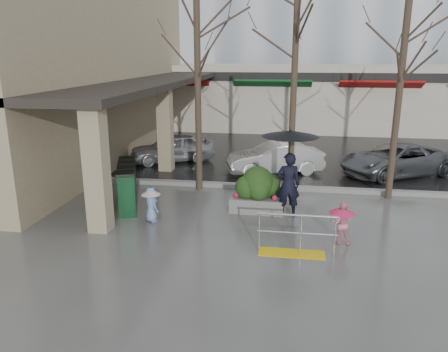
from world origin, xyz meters
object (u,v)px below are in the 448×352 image
(tree_midwest, at_px, (296,36))
(child_blue, at_px, (151,201))
(handrail, at_px, (295,240))
(planter, at_px, (258,190))
(tree_mideast, at_px, (404,48))
(child_pink, at_px, (342,220))
(tree_west, at_px, (197,41))
(car_c, at_px, (396,160))
(car_b, at_px, (275,158))
(car_a, at_px, (172,148))
(news_boxes, at_px, (127,185))
(woman, at_px, (289,163))

(tree_midwest, distance_m, child_blue, 6.88)
(handrail, xyz_separation_m, planter, (-1.13, 2.88, 0.30))
(tree_mideast, relative_size, planter, 3.95)
(tree_midwest, relative_size, child_pink, 6.39)
(tree_west, distance_m, car_c, 9.12)
(handrail, bearing_deg, child_blue, 159.19)
(child_blue, xyz_separation_m, planter, (2.96, 1.33, 0.07))
(tree_west, bearing_deg, tree_midwest, 0.00)
(child_pink, height_order, car_b, car_b)
(tree_mideast, relative_size, child_pink, 5.93)
(car_a, bearing_deg, child_pink, 12.51)
(news_boxes, distance_m, car_c, 10.56)
(handrail, height_order, woman, woman)
(car_a, bearing_deg, planter, 9.00)
(tree_mideast, xyz_separation_m, car_b, (-3.92, 2.62, -4.23))
(car_b, bearing_deg, child_pink, -0.96)
(planter, distance_m, car_c, 7.14)
(tree_midwest, height_order, news_boxes, tree_midwest)
(tree_west, distance_m, tree_midwest, 3.20)
(tree_midwest, xyz_separation_m, car_b, (-0.62, 2.62, -4.60))
(tree_midwest, bearing_deg, car_b, 103.30)
(tree_mideast, bearing_deg, child_blue, -155.84)
(planter, xyz_separation_m, car_b, (0.35, 4.54, -0.05))
(child_blue, distance_m, car_a, 7.27)
(child_pink, distance_m, car_b, 6.88)
(tree_mideast, height_order, car_c, tree_mideast)
(tree_west, bearing_deg, woman, -35.31)
(car_c, bearing_deg, tree_west, -95.89)
(tree_mideast, distance_m, car_a, 10.31)
(tree_west, xyz_separation_m, car_c, (7.34, 3.07, -4.45))
(child_pink, distance_m, planter, 3.08)
(car_b, bearing_deg, car_a, -122.86)
(woman, height_order, child_blue, woman)
(handrail, bearing_deg, car_a, 121.86)
(planter, distance_m, car_a, 7.23)
(tree_mideast, xyz_separation_m, child_blue, (-7.23, -3.24, -4.25))
(car_a, bearing_deg, news_boxes, -25.98)
(tree_mideast, xyz_separation_m, car_c, (0.84, 3.07, -4.23))
(car_b, bearing_deg, planter, -21.76)
(tree_west, relative_size, car_b, 1.78)
(handrail, bearing_deg, tree_west, 124.99)
(child_pink, bearing_deg, handrail, 37.65)
(handrail, xyz_separation_m, car_a, (-5.41, 8.70, 0.25))
(woman, xyz_separation_m, child_pink, (1.38, -1.75, -0.99))
(tree_midwest, relative_size, child_blue, 6.77)
(tree_midwest, xyz_separation_m, woman, (-0.05, -2.23, -3.60))
(tree_midwest, height_order, car_c, tree_midwest)
(child_pink, bearing_deg, woman, -49.32)
(woman, distance_m, car_c, 6.83)
(tree_west, height_order, tree_mideast, tree_west)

